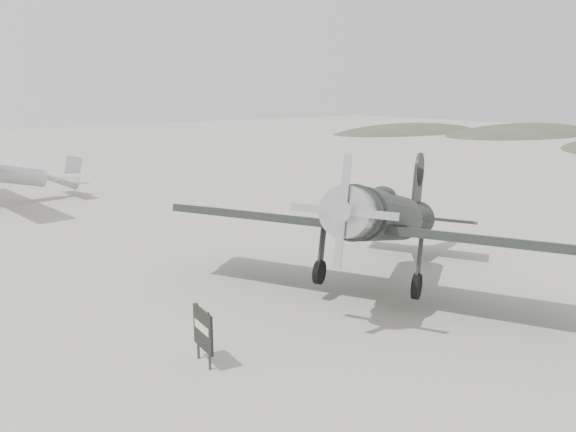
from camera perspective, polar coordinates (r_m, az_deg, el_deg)
name	(u,v)px	position (r m, az deg, el deg)	size (l,w,h in m)	color
ground	(365,271)	(19.14, 7.84, -5.60)	(160.00, 160.00, 0.00)	gray
hill_east_north	(526,133)	(83.84, 23.04, 7.74)	(36.00, 18.00, 6.00)	#343E2D
hill_northeast	(409,132)	(82.36, 12.21, 8.39)	(32.00, 16.00, 5.20)	#343E2D
lowwing_monoplane	(387,218)	(17.36, 10.00, -0.17)	(9.79, 12.20, 4.09)	black
sign_board	(203,330)	(12.76, -8.63, -11.42)	(0.16, 0.93, 1.34)	#333333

